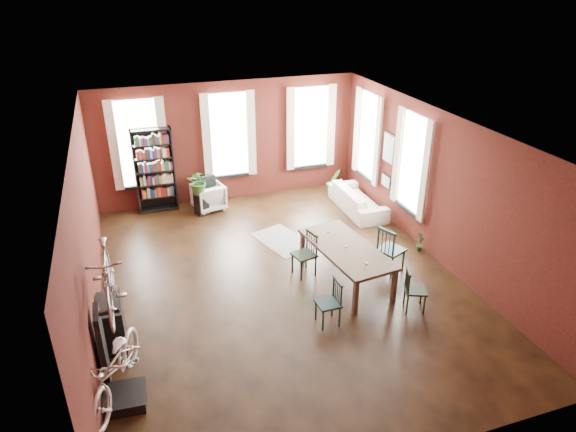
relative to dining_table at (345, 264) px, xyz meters
name	(u,v)px	position (x,y,z in m)	size (l,w,h in m)	color
room	(283,171)	(-0.99, 1.00, 1.75)	(9.00, 9.04, 3.22)	black
dining_table	(345,264)	(0.00, 0.00, 0.00)	(1.03, 2.26, 0.77)	brown
dining_chair_a	(328,303)	(-0.88, -1.19, 0.05)	(0.40, 0.40, 0.86)	#173332
dining_chair_b	(304,255)	(-0.71, 0.49, 0.08)	(0.43, 0.43, 0.93)	black
dining_chair_c	(416,290)	(0.82, -1.30, 0.03)	(0.38, 0.38, 0.83)	black
dining_chair_d	(391,249)	(1.03, 0.02, 0.14)	(0.48, 0.48, 1.04)	#1A3A39
bookshelf	(155,171)	(-3.24, 4.68, 0.71)	(1.00, 0.32, 2.20)	black
white_armchair	(208,196)	(-1.98, 4.31, 0.00)	(0.75, 0.70, 0.77)	silver
cream_sofa	(358,196)	(1.71, 2.98, 0.02)	(2.08, 0.61, 0.81)	beige
striped_rug	(283,241)	(-0.68, 2.00, -0.38)	(0.92, 1.47, 0.01)	black
bike_trainer	(125,398)	(-4.42, -1.98, -0.30)	(0.60, 0.60, 0.17)	black
bike_wall_rack	(102,347)	(-4.64, -1.42, 0.26)	(0.16, 0.60, 1.30)	black
console_table	(112,323)	(-4.52, -0.52, 0.01)	(0.40, 0.80, 0.80)	black
plant_stand	(201,203)	(-2.22, 4.06, -0.09)	(0.29, 0.29, 0.59)	black
plant_by_sofa	(333,188)	(1.53, 4.19, -0.22)	(0.41, 0.73, 0.33)	#2B5923
plant_small	(419,248)	(2.10, 0.57, -0.30)	(0.24, 0.46, 0.17)	#2D5A24
bicycle_floor	(112,343)	(-4.46, -1.96, 0.72)	(0.65, 0.98, 1.86)	beige
bicycle_hung	(104,259)	(-4.39, -1.42, 1.75)	(0.47, 1.00, 1.66)	#A5A8AD
plant_on_stand	(199,184)	(-2.24, 4.02, 0.46)	(0.59, 0.65, 0.51)	#2D5E25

